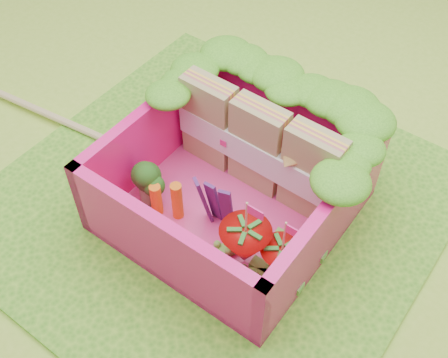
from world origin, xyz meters
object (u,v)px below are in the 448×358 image
at_px(chopsticks, 85,131).
at_px(sandwich_stack, 259,147).
at_px(bento_box, 232,181).
at_px(strawberry_right, 281,261).
at_px(strawberry_left, 245,246).
at_px(broccoli, 147,180).

bearing_deg(chopsticks, sandwich_stack, 14.64).
xyz_separation_m(sandwich_stack, chopsticks, (-1.23, -0.32, -0.33)).
xyz_separation_m(bento_box, strawberry_right, (0.50, -0.24, -0.10)).
xyz_separation_m(strawberry_left, strawberry_right, (0.21, 0.05, -0.02)).
bearing_deg(bento_box, chopsticks, -177.22).
relative_size(bento_box, sandwich_stack, 1.18).
bearing_deg(strawberry_right, bento_box, 154.16).
height_order(sandwich_stack, strawberry_right, sandwich_stack).
xyz_separation_m(sandwich_stack, strawberry_left, (0.29, -0.55, -0.15)).
distance_m(strawberry_right, chopsticks, 1.75).
bearing_deg(bento_box, broccoli, -148.33).
height_order(sandwich_stack, broccoli, sandwich_stack).
bearing_deg(strawberry_left, strawberry_right, 12.48).
distance_m(sandwich_stack, broccoli, 0.70).
bearing_deg(strawberry_right, sandwich_stack, 134.42).
xyz_separation_m(broccoli, strawberry_left, (0.73, -0.02, -0.03)).
height_order(broccoli, strawberry_left, strawberry_left).
distance_m(bento_box, strawberry_right, 0.56).
bearing_deg(chopsticks, broccoli, -14.71).
distance_m(bento_box, sandwich_stack, 0.27).
distance_m(bento_box, chopsticks, 1.26).
distance_m(broccoli, strawberry_left, 0.73).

